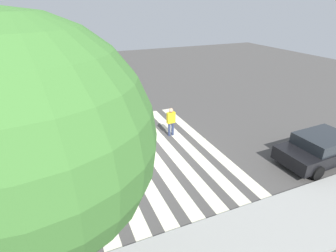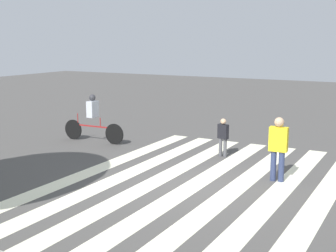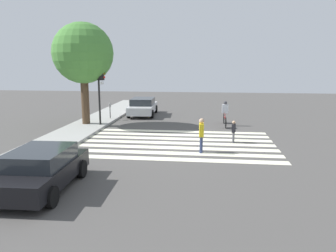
{
  "view_description": "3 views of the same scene",
  "coord_description": "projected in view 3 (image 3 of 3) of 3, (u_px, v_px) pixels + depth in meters",
  "views": [
    {
      "loc": [
        3.6,
        10.56,
        6.69
      ],
      "look_at": [
        -1.02,
        -0.17,
        1.17
      ],
      "focal_mm": 28.0,
      "sensor_mm": 36.0,
      "label": 1
    },
    {
      "loc": [
        -4.67,
        9.88,
        3.51
      ],
      "look_at": [
        0.88,
        -0.26,
        1.34
      ],
      "focal_mm": 50.0,
      "sensor_mm": 36.0,
      "label": 2
    },
    {
      "loc": [
        -16.51,
        -1.47,
        4.13
      ],
      "look_at": [
        -0.67,
        0.4,
        1.03
      ],
      "focal_mm": 35.0,
      "sensor_mm": 36.0,
      "label": 3
    }
  ],
  "objects": [
    {
      "name": "ground_plane",
      "position": [
        177.0,
        143.0,
        17.05
      ],
      "size": [
        60.0,
        60.0,
        0.0
      ],
      "primitive_type": "plane",
      "color": "#4C4947"
    },
    {
      "name": "sidewalk_curb",
      "position": [
        63.0,
        139.0,
        17.76
      ],
      "size": [
        36.0,
        2.5,
        0.14
      ],
      "color": "#9E9E99",
      "rests_on": "ground_plane"
    },
    {
      "name": "crosswalk_stripes",
      "position": [
        177.0,
        143.0,
        17.05
      ],
      "size": [
        6.4,
        10.0,
        0.01
      ],
      "color": "#F2EDCC",
      "rests_on": "ground_plane"
    },
    {
      "name": "traffic_light",
      "position": [
        101.0,
        83.0,
        20.89
      ],
      "size": [
        0.6,
        0.5,
        4.06
      ],
      "color": "black",
      "rests_on": "ground_plane"
    },
    {
      "name": "parking_meter",
      "position": [
        110.0,
        107.0,
        23.69
      ],
      "size": [
        0.15,
        0.15,
        1.26
      ],
      "color": "black",
      "rests_on": "ground_plane"
    },
    {
      "name": "street_tree",
      "position": [
        83.0,
        54.0,
        20.92
      ],
      "size": [
        3.88,
        3.88,
        6.67
      ],
      "color": "#4C3826",
      "rests_on": "ground_plane"
    },
    {
      "name": "pedestrian_child_with_backpack",
      "position": [
        201.0,
        133.0,
        15.11
      ],
      "size": [
        0.46,
        0.24,
        1.62
      ],
      "rotation": [
        0.0,
        0.0,
        3.2
      ],
      "color": "navy",
      "rests_on": "ground_plane"
    },
    {
      "name": "pedestrian_adult_yellow_jacket",
      "position": [
        234.0,
        130.0,
        17.03
      ],
      "size": [
        0.35,
        0.23,
        1.17
      ],
      "rotation": [
        0.0,
        0.0,
        2.87
      ],
      "color": "#4C4C51",
      "rests_on": "ground_plane"
    },
    {
      "name": "cyclist_near_curb",
      "position": [
        225.0,
        113.0,
        21.6
      ],
      "size": [
        2.43,
        0.41,
        1.64
      ],
      "rotation": [
        0.0,
        0.0,
        0.02
      ],
      "color": "black",
      "rests_on": "ground_plane"
    },
    {
      "name": "car_parked_far_curb",
      "position": [
        41.0,
        169.0,
        10.68
      ],
      "size": [
        4.16,
        2.09,
        1.38
      ],
      "rotation": [
        0.0,
        0.0,
        0.03
      ],
      "color": "black",
      "rests_on": "ground_plane"
    },
    {
      "name": "car_parked_silver_sedan",
      "position": [
        143.0,
        106.0,
        25.96
      ],
      "size": [
        4.53,
        2.16,
        1.36
      ],
      "rotation": [
        0.0,
        0.0,
        0.05
      ],
      "color": "silver",
      "rests_on": "ground_plane"
    }
  ]
}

